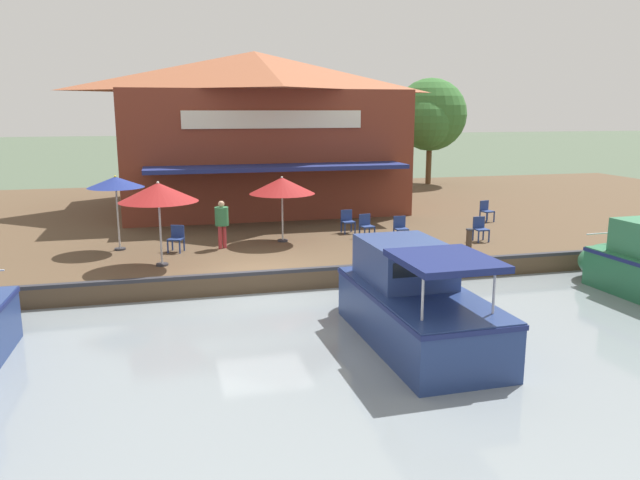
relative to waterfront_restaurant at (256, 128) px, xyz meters
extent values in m
plane|color=#4C5B47|center=(13.09, -1.87, -4.24)|extent=(220.00, 220.00, 0.00)
cube|color=brown|center=(2.09, -1.87, -3.94)|extent=(22.00, 56.00, 0.60)
cube|color=#2D2D33|center=(12.99, -1.87, -3.59)|extent=(0.20, 50.40, 0.10)
cube|color=brown|center=(-0.02, 0.00, -0.97)|extent=(9.80, 12.03, 5.33)
pyramid|color=#9E5638|center=(-0.02, 0.00, 2.60)|extent=(10.29, 12.63, 1.82)
cube|color=navy|center=(5.78, 0.00, -1.34)|extent=(1.80, 10.22, 0.16)
cube|color=silver|center=(4.92, 0.00, 0.49)|extent=(0.08, 7.22, 0.70)
cylinder|color=#B7B7B7|center=(11.27, -4.55, -2.50)|extent=(0.06, 0.06, 2.27)
cylinder|color=#2D2D33|center=(11.27, -4.55, -3.61)|extent=(0.36, 0.36, 0.06)
cone|color=maroon|center=(11.27, -4.55, -1.45)|extent=(2.29, 2.29, 0.55)
cone|color=white|center=(11.27, -4.55, -1.43)|extent=(1.42, 1.42, 0.44)
sphere|color=white|center=(11.27, -4.55, -1.18)|extent=(0.08, 0.08, 0.08)
cylinder|color=#B7B7B7|center=(8.79, -0.43, -2.61)|extent=(0.06, 0.06, 2.05)
cylinder|color=#2D2D33|center=(8.79, -0.43, -3.61)|extent=(0.36, 0.36, 0.06)
cone|color=maroon|center=(8.79, -0.43, -1.68)|extent=(2.26, 2.26, 0.56)
cone|color=white|center=(8.79, -0.43, -1.66)|extent=(1.40, 1.40, 0.45)
sphere|color=white|center=(8.79, -0.43, -1.39)|extent=(0.08, 0.08, 0.08)
cylinder|color=#B7B7B7|center=(8.77, -5.88, -2.49)|extent=(0.06, 0.06, 2.29)
cylinder|color=#2D2D33|center=(8.77, -5.88, -3.61)|extent=(0.36, 0.36, 0.06)
cone|color=navy|center=(8.77, -5.88, -1.40)|extent=(1.80, 1.80, 0.35)
cone|color=yellow|center=(8.77, -5.88, -1.38)|extent=(1.12, 1.12, 0.28)
sphere|color=yellow|center=(8.77, -5.88, -1.23)|extent=(0.08, 0.08, 0.08)
cube|color=navy|center=(9.92, 3.80, -3.43)|extent=(0.04, 0.04, 0.42)
cube|color=navy|center=(9.90, 3.40, -3.43)|extent=(0.04, 0.04, 0.42)
cube|color=navy|center=(9.52, 3.82, -3.43)|extent=(0.04, 0.04, 0.42)
cube|color=navy|center=(9.50, 3.42, -3.43)|extent=(0.04, 0.04, 0.42)
cube|color=navy|center=(9.71, 3.61, -3.21)|extent=(0.46, 0.46, 0.05)
cube|color=navy|center=(9.51, 3.62, -2.99)|extent=(0.06, 0.44, 0.40)
cube|color=navy|center=(9.15, 2.83, -3.43)|extent=(0.05, 0.05, 0.42)
cube|color=navy|center=(9.21, 2.44, -3.43)|extent=(0.05, 0.05, 0.42)
cube|color=navy|center=(8.75, 2.77, -3.43)|extent=(0.05, 0.05, 0.42)
cube|color=navy|center=(8.82, 2.37, -3.43)|extent=(0.05, 0.05, 0.42)
cube|color=navy|center=(8.98, 2.60, -3.21)|extent=(0.51, 0.51, 0.05)
cube|color=navy|center=(8.78, 2.57, -2.99)|extent=(0.11, 0.44, 0.40)
cube|color=navy|center=(8.12, 2.42, -3.43)|extent=(0.04, 0.04, 0.42)
cube|color=navy|center=(8.14, 2.02, -3.43)|extent=(0.04, 0.04, 0.42)
cube|color=navy|center=(7.72, 2.40, -3.43)|extent=(0.04, 0.04, 0.42)
cube|color=navy|center=(7.74, 2.00, -3.43)|extent=(0.04, 0.04, 0.42)
cube|color=navy|center=(7.93, 2.21, -3.21)|extent=(0.46, 0.46, 0.05)
cube|color=navy|center=(7.73, 2.20, -2.99)|extent=(0.06, 0.44, 0.40)
cube|color=navy|center=(10.69, 6.48, -3.43)|extent=(0.04, 0.04, 0.42)
cube|color=navy|center=(10.69, 6.08, -3.43)|extent=(0.04, 0.04, 0.42)
cube|color=navy|center=(10.29, 6.48, -3.43)|extent=(0.04, 0.04, 0.42)
cube|color=navy|center=(10.29, 6.08, -3.43)|extent=(0.04, 0.04, 0.42)
cube|color=navy|center=(10.49, 6.28, -3.21)|extent=(0.44, 0.44, 0.05)
cube|color=navy|center=(10.29, 6.28, -2.99)|extent=(0.04, 0.44, 0.40)
cube|color=navy|center=(7.17, 8.68, -3.43)|extent=(0.05, 0.05, 0.42)
cube|color=navy|center=(7.26, 8.29, -3.43)|extent=(0.05, 0.05, 0.42)
cube|color=navy|center=(6.78, 8.58, -3.43)|extent=(0.05, 0.05, 0.42)
cube|color=navy|center=(6.87, 8.20, -3.43)|extent=(0.05, 0.05, 0.42)
cube|color=navy|center=(7.02, 8.44, -3.21)|extent=(0.53, 0.53, 0.05)
cube|color=navy|center=(6.83, 8.39, -2.99)|extent=(0.14, 0.44, 0.40)
cube|color=navy|center=(9.81, -3.98, -3.43)|extent=(0.05, 0.05, 0.42)
cube|color=navy|center=(9.66, -4.35, -3.43)|extent=(0.05, 0.05, 0.42)
cube|color=navy|center=(9.44, -3.83, -3.43)|extent=(0.05, 0.05, 0.42)
cube|color=navy|center=(9.29, -4.20, -3.43)|extent=(0.05, 0.05, 0.42)
cube|color=navy|center=(9.55, -4.09, -3.21)|extent=(0.57, 0.57, 0.05)
cube|color=navy|center=(9.36, -4.02, -2.99)|extent=(0.20, 0.42, 0.40)
cylinder|color=#B23338|center=(9.33, -2.51, -3.25)|extent=(0.13, 0.13, 0.77)
cylinder|color=#B23338|center=(9.38, -2.65, -3.25)|extent=(0.13, 0.13, 0.77)
cylinder|color=#337547|center=(9.36, -2.58, -2.56)|extent=(0.45, 0.45, 0.61)
sphere|color=tan|center=(9.36, -2.58, -2.15)|extent=(0.21, 0.21, 0.21)
ellipsoid|color=#287047|center=(14.35, 8.58, -3.60)|extent=(1.95, 2.16, 1.12)
cylinder|color=silver|center=(14.14, 8.57, -2.74)|extent=(0.13, 1.74, 0.04)
cube|color=navy|center=(17.74, 0.85, -3.55)|extent=(4.95, 2.22, 1.21)
ellipsoid|color=navy|center=(15.29, 0.80, -3.55)|extent=(1.77, 2.05, 1.21)
cube|color=navy|center=(17.74, 0.85, -3.03)|extent=(5.00, 2.26, 0.10)
cube|color=navy|center=(16.87, 0.83, -2.49)|extent=(2.35, 1.74, 0.92)
cube|color=black|center=(18.01, 0.86, -2.38)|extent=(0.09, 1.48, 0.32)
cube|color=navy|center=(18.89, 0.87, -2.00)|extent=(2.10, 1.84, 0.13)
cylinder|color=silver|center=(19.49, 1.63, -2.47)|extent=(0.05, 0.05, 0.95)
cylinder|color=silver|center=(19.52, 0.15, -2.47)|extent=(0.05, 0.05, 0.95)
cylinder|color=#473323|center=(12.74, 4.64, -3.18)|extent=(0.18, 0.18, 0.91)
cylinder|color=#2D2D33|center=(12.74, 4.64, -2.71)|extent=(0.22, 0.22, 0.04)
cylinder|color=brown|center=(-5.79, 11.50, -2.36)|extent=(0.33, 0.33, 2.56)
sphere|color=#387033|center=(-5.79, 11.50, 0.55)|extent=(4.34, 4.34, 4.34)
sphere|color=#387033|center=(-4.92, 10.85, 0.12)|extent=(3.04, 3.04, 3.04)
camera|label=1|loc=(29.77, -4.42, 0.92)|focal=35.00mm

